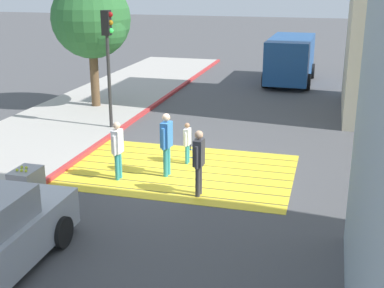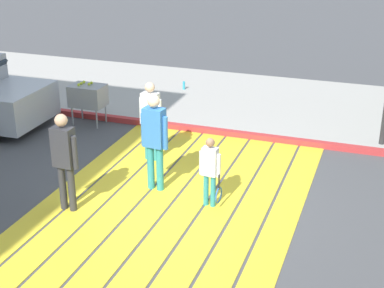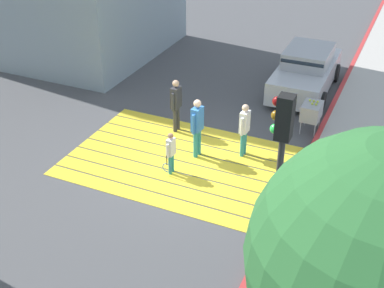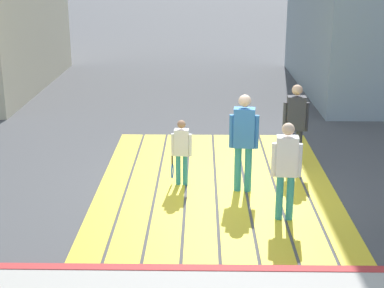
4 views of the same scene
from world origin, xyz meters
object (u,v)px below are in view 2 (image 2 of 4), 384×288
object	(u,v)px
pedestrian_adult_trailing	(151,116)
tennis_ball_cart	(88,96)
pedestrian_adult_side	(154,136)
pedestrian_child_with_racket	(210,169)
pedestrian_adult_lead	(64,156)
water_bottle	(184,85)

from	to	relation	value
pedestrian_adult_trailing	tennis_ball_cart	bearing A→B (deg)	-122.92
pedestrian_adult_trailing	pedestrian_adult_side	xyz separation A→B (m)	(1.20, 0.59, 0.10)
tennis_ball_cart	pedestrian_child_with_racket	distance (m)	4.90
pedestrian_adult_lead	pedestrian_adult_trailing	world-z (taller)	pedestrian_adult_lead
pedestrian_adult_side	pedestrian_child_with_racket	distance (m)	1.21
pedestrian_adult_lead	pedestrian_adult_trailing	bearing A→B (deg)	168.08
pedestrian_adult_side	tennis_ball_cart	bearing A→B (deg)	-133.20
pedestrian_adult_lead	pedestrian_child_with_racket	world-z (taller)	pedestrian_adult_lead
pedestrian_adult_lead	pedestrian_adult_side	bearing A→B (deg)	137.47
water_bottle	pedestrian_adult_side	world-z (taller)	pedestrian_adult_side
tennis_ball_cart	pedestrian_adult_trailing	bearing A→B (deg)	57.08
pedestrian_adult_trailing	pedestrian_child_with_racket	size ratio (longest dim) A/B	1.30
pedestrian_adult_trailing	pedestrian_adult_side	size ratio (longest dim) A/B	0.91
tennis_ball_cart	pedestrian_adult_lead	bearing A→B (deg)	23.98
pedestrian_adult_trailing	pedestrian_child_with_racket	distance (m)	2.29
water_bottle	pedestrian_adult_lead	distance (m)	6.88
tennis_ball_cart	water_bottle	size ratio (longest dim) A/B	4.63
tennis_ball_cart	water_bottle	world-z (taller)	tennis_ball_cart
tennis_ball_cart	pedestrian_child_with_racket	size ratio (longest dim) A/B	0.81
pedestrian_adult_lead	pedestrian_adult_side	size ratio (longest dim) A/B	0.96
water_bottle	pedestrian_adult_trailing	size ratio (longest dim) A/B	0.13
tennis_ball_cart	water_bottle	distance (m)	3.29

